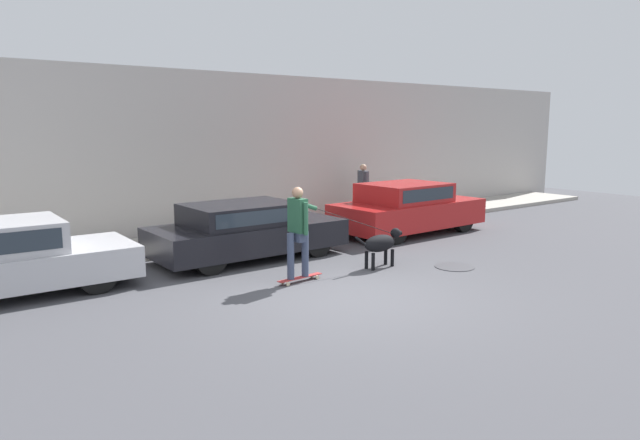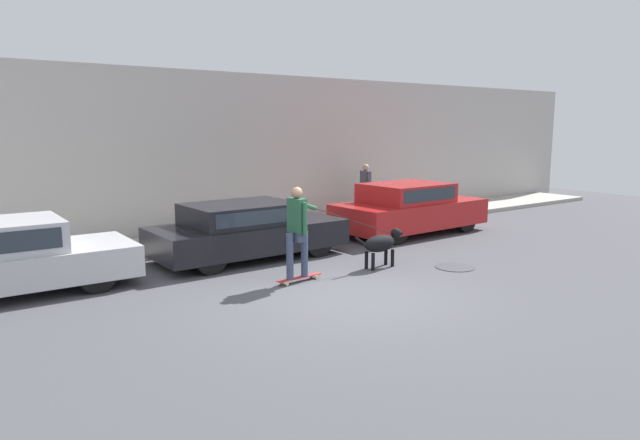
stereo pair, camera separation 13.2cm
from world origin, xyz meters
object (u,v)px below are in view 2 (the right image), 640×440
at_px(parked_car_0, 0,260).
at_px(parked_car_1, 246,231).
at_px(parked_car_2, 409,209).
at_px(skateboarder, 298,228).
at_px(pedestrian_with_bag, 366,188).
at_px(dog, 381,243).

relative_size(parked_car_0, parked_car_1, 1.02).
height_order(parked_car_2, skateboarder, skateboarder).
bearing_deg(parked_car_0, pedestrian_with_bag, 13.96).
bearing_deg(pedestrian_with_bag, skateboarder, 53.90).
bearing_deg(parked_car_2, parked_car_1, 178.14).
bearing_deg(parked_car_2, dog, -144.97).
distance_m(parked_car_1, pedestrian_with_bag, 5.77).
bearing_deg(dog, parked_car_1, 125.19).
xyz_separation_m(parked_car_2, dog, (-3.03, -2.27, -0.16)).
bearing_deg(parked_car_0, skateboarder, -25.75).
relative_size(parked_car_2, skateboarder, 1.51).
height_order(parked_car_1, parked_car_2, parked_car_2).
bearing_deg(parked_car_0, parked_car_2, 0.82).
bearing_deg(dog, parked_car_0, 157.75).
distance_m(parked_car_0, parked_car_1, 4.58).
relative_size(parked_car_0, skateboarder, 1.49).
bearing_deg(parked_car_1, pedestrian_with_bag, 23.15).
bearing_deg(parked_car_1, skateboarder, -94.91).
xyz_separation_m(parked_car_1, pedestrian_with_bag, (5.28, 2.30, 0.38)).
distance_m(parked_car_1, dog, 2.88).
xyz_separation_m(dog, pedestrian_with_bag, (3.52, 4.58, 0.49)).
xyz_separation_m(parked_car_2, skateboarder, (-4.96, -2.20, 0.34)).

